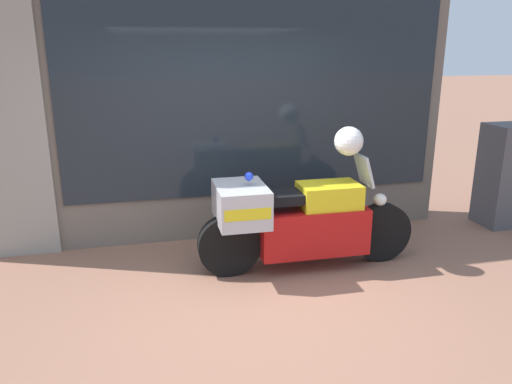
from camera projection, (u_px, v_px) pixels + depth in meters
The scene contains 5 objects.
ground_plane at pixel (256, 308), 4.55m from camera, with size 60.00×60.00×0.00m, color #8E604C.
shop_building at pixel (181, 68), 5.74m from camera, with size 5.71×0.55×4.08m.
window_display at pixel (250, 194), 6.40m from camera, with size 4.31×0.30×1.95m.
paramedic_motorcycle at pixel (295, 219), 5.21m from camera, with size 2.35×0.71×1.21m.
white_helmet at pixel (349, 141), 5.10m from camera, with size 0.30×0.30×0.30m, color white.
Camera 1 is at (-0.93, -3.95, 2.31)m, focal length 35.00 mm.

